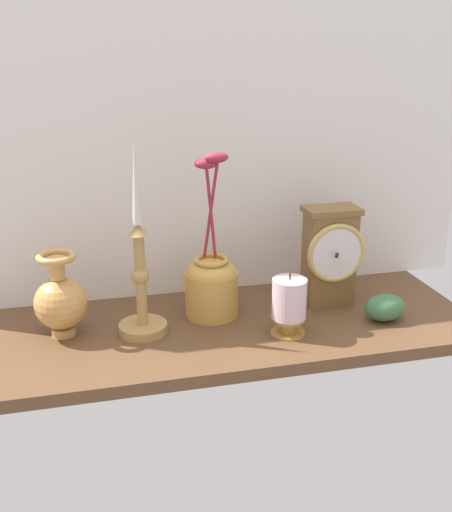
# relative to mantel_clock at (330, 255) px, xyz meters

# --- Properties ---
(ground_plane) EXTENTS (1.00, 0.36, 0.02)m
(ground_plane) POSITION_rel_mantel_clock_xyz_m (-0.24, -0.04, -0.12)
(ground_plane) COLOR brown
(back_wall) EXTENTS (1.20, 0.02, 0.65)m
(back_wall) POSITION_rel_mantel_clock_xyz_m (-0.24, 0.14, 0.22)
(back_wall) COLOR white
(back_wall) RESTS_ON ground_plane
(mantel_clock) EXTENTS (0.12, 0.09, 0.21)m
(mantel_clock) POSITION_rel_mantel_clock_xyz_m (0.00, 0.00, 0.00)
(mantel_clock) COLOR brown
(mantel_clock) RESTS_ON ground_plane
(candlestick_tall_left) EXTENTS (0.09, 0.09, 0.36)m
(candlestick_tall_left) POSITION_rel_mantel_clock_xyz_m (-0.39, -0.04, -0.01)
(candlestick_tall_left) COLOR tan
(candlestick_tall_left) RESTS_ON ground_plane
(brass_vase_bulbous) EXTENTS (0.10, 0.10, 0.16)m
(brass_vase_bulbous) POSITION_rel_mantel_clock_xyz_m (-0.54, -0.02, -0.04)
(brass_vase_bulbous) COLOR tan
(brass_vase_bulbous) RESTS_ON ground_plane
(brass_vase_jar) EXTENTS (0.11, 0.11, 0.33)m
(brass_vase_jar) POSITION_rel_mantel_clock_xyz_m (-0.25, 0.00, -0.04)
(brass_vase_jar) COLOR gold
(brass_vase_jar) RESTS_ON ground_plane
(pillar_candle_front) EXTENTS (0.06, 0.06, 0.12)m
(pillar_candle_front) POSITION_rel_mantel_clock_xyz_m (-0.13, -0.11, -0.05)
(pillar_candle_front) COLOR #B2873C
(pillar_candle_front) RESTS_ON ground_plane
(ivy_sprig) EXTENTS (0.08, 0.06, 0.05)m
(ivy_sprig) POSITION_rel_mantel_clock_xyz_m (0.08, -0.10, -0.08)
(ivy_sprig) COLOR #3E7046
(ivy_sprig) RESTS_ON ground_plane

